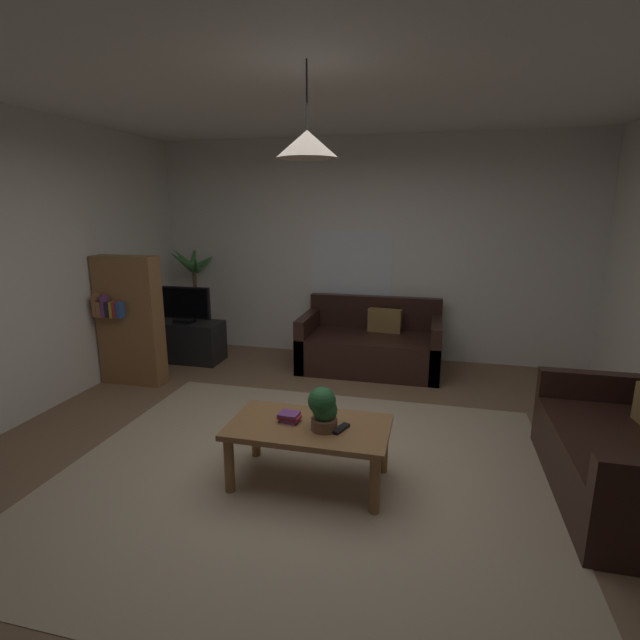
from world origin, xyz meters
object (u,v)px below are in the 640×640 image
(coffee_table, at_px, (309,434))
(tv_stand, at_px, (187,341))
(book_on_table_0, at_px, (290,420))
(book_on_table_1, at_px, (289,417))
(potted_palm_corner, at_px, (196,303))
(couch_under_window, at_px, (371,346))
(couch_right_side, at_px, (635,462))
(book_on_table_2, at_px, (289,414))
(pendant_lamp, at_px, (307,144))
(remote_on_table_0, at_px, (341,429))
(potted_plant_on_table, at_px, (323,408))
(bookshelf_corner, at_px, (129,320))
(tv, at_px, (183,304))

(coffee_table, relative_size, tv_stand, 1.23)
(book_on_table_0, bearing_deg, book_on_table_1, 147.41)
(potted_palm_corner, bearing_deg, tv_stand, -78.61)
(potted_palm_corner, bearing_deg, coffee_table, -50.24)
(couch_under_window, relative_size, couch_right_side, 1.07)
(book_on_table_2, relative_size, potted_palm_corner, 0.09)
(coffee_table, height_order, book_on_table_0, book_on_table_0)
(book_on_table_2, distance_m, pendant_lamp, 1.78)
(tv_stand, bearing_deg, coffee_table, -45.95)
(couch_right_side, relative_size, remote_on_table_0, 9.54)
(potted_plant_on_table, relative_size, tv_stand, 0.33)
(remote_on_table_0, distance_m, potted_plant_on_table, 0.18)
(book_on_table_0, height_order, remote_on_table_0, same)
(bookshelf_corner, bearing_deg, coffee_table, -31.03)
(book_on_table_0, distance_m, pendant_lamp, 1.83)
(book_on_table_2, bearing_deg, tv, 132.55)
(tv, distance_m, bookshelf_corner, 0.84)
(tv, bearing_deg, book_on_table_2, -47.45)
(tv_stand, xyz_separation_m, pendant_lamp, (2.20, -2.28, 2.02))
(book_on_table_2, distance_m, bookshelf_corner, 2.66)
(couch_right_side, xyz_separation_m, potted_palm_corner, (-4.44, 2.46, 0.37))
(book_on_table_1, xyz_separation_m, book_on_table_2, (-0.00, 0.00, 0.02))
(remote_on_table_0, height_order, bookshelf_corner, bookshelf_corner)
(book_on_table_1, bearing_deg, pendant_lamp, -5.58)
(coffee_table, relative_size, remote_on_table_0, 6.93)
(remote_on_table_0, distance_m, potted_palm_corner, 3.78)
(book_on_table_0, distance_m, tv, 3.06)
(couch_under_window, bearing_deg, book_on_table_0, -95.32)
(book_on_table_2, bearing_deg, bookshelf_corner, 147.63)
(potted_plant_on_table, bearing_deg, couch_under_window, 90.44)
(couch_under_window, distance_m, book_on_table_2, 2.52)
(potted_plant_on_table, xyz_separation_m, tv_stand, (-2.32, 2.32, -0.34))
(bookshelf_corner, bearing_deg, book_on_table_1, -32.38)
(coffee_table, height_order, pendant_lamp, pendant_lamp)
(couch_under_window, distance_m, tv_stand, 2.31)
(potted_palm_corner, bearing_deg, book_on_table_2, -51.94)
(coffee_table, xyz_separation_m, potted_plant_on_table, (0.11, -0.04, 0.22))
(book_on_table_1, distance_m, tv_stand, 3.07)
(book_on_table_0, relative_size, remote_on_table_0, 0.80)
(pendant_lamp, bearing_deg, book_on_table_1, 174.42)
(tv, bearing_deg, couch_under_window, 6.53)
(coffee_table, relative_size, tv, 1.57)
(book_on_table_1, relative_size, remote_on_table_0, 0.96)
(book_on_table_0, height_order, potted_plant_on_table, potted_plant_on_table)
(coffee_table, distance_m, bookshelf_corner, 2.81)
(tv, xyz_separation_m, potted_palm_corner, (-0.10, 0.51, -0.09))
(couch_under_window, relative_size, potted_plant_on_table, 5.48)
(couch_under_window, bearing_deg, coffee_table, -92.10)
(tv_stand, height_order, pendant_lamp, pendant_lamp)
(coffee_table, bearing_deg, couch_right_side, 8.09)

